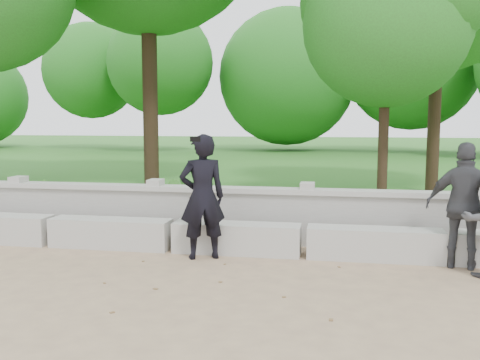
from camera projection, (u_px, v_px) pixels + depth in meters
The scene contains 11 objects.
ground at pixel (124, 289), 6.31m from camera, with size 80.00×80.00×0.00m, color tan.
lawn at pixel (271, 169), 19.98m from camera, with size 40.00×22.00×0.25m, color #316423.
concrete_bench at pixel (172, 236), 8.14m from camera, with size 11.90×0.45×0.45m.
parapet_wall at pixel (185, 212), 8.80m from camera, with size 12.50×0.35×0.90m.
man_main at pixel (202, 197), 7.60m from camera, with size 0.77×0.72×1.79m.
visitor_right at pixel (465, 206), 7.09m from camera, with size 1.07×0.66×1.70m.
tree_near_right at pixel (387, 11), 10.09m from camera, with size 3.19×3.19×5.38m.
shrub_a at pixel (44, 193), 10.56m from camera, with size 0.30×0.20×0.56m, color #377226.
shrub_b at pixel (172, 196), 9.95m from camera, with size 0.34×0.28×0.63m, color #377226.
shrub_c at pixel (472, 205), 8.87m from camera, with size 0.57×0.49×0.63m, color #377226.
shrub_d at pixel (184, 184), 11.70m from camera, with size 0.37×0.33×0.66m, color #377226.
Camera 1 is at (2.46, -5.78, 2.00)m, focal length 40.00 mm.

